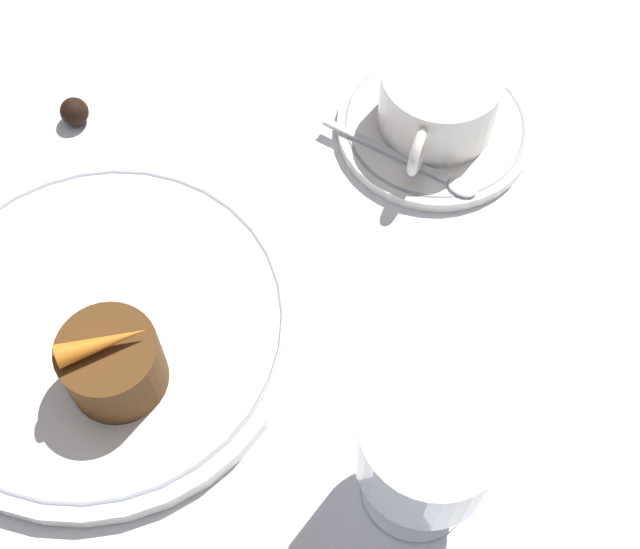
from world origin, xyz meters
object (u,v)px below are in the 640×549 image
at_px(coffee_cup, 439,98).
at_px(wine_glass, 428,448).
at_px(dinner_plate, 101,326).
at_px(dessert_cake, 113,364).

bearing_deg(coffee_cup, wine_glass, 14.35).
bearing_deg(wine_glass, dinner_plate, -97.34).
relative_size(dinner_plate, wine_glass, 2.34).
distance_m(dinner_plate, dessert_cake, 0.05).
bearing_deg(dessert_cake, wine_glass, 90.62).
height_order(dinner_plate, wine_glass, wine_glass).
distance_m(coffee_cup, wine_glass, 0.27).
distance_m(coffee_cup, dessert_cake, 0.29).
bearing_deg(wine_glass, dessert_cake, -89.38).
xyz_separation_m(coffee_cup, dessert_cake, (0.27, -0.13, 0.00)).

